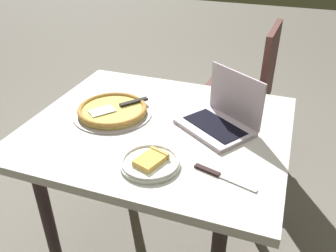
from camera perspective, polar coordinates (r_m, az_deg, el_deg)
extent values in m
plane|color=slate|center=(2.03, -1.35, -17.68)|extent=(12.00, 12.00, 0.00)
cube|color=silver|center=(1.57, -1.66, -0.43)|extent=(1.13, 0.96, 0.04)
cylinder|color=#35272A|center=(1.71, -18.65, -14.96)|extent=(0.05, 0.05, 0.69)
cylinder|color=#35272A|center=(2.19, -7.17, -1.90)|extent=(0.05, 0.05, 0.69)
cylinder|color=#35272A|center=(2.01, 12.61, -5.85)|extent=(0.05, 0.05, 0.69)
cube|color=#C1AFC1|center=(1.54, 7.49, -0.22)|extent=(0.37, 0.35, 0.02)
cube|color=black|center=(1.53, 7.52, 0.11)|extent=(0.30, 0.26, 0.00)
cube|color=#C1AFC1|center=(1.55, 10.88, 4.81)|extent=(0.26, 0.18, 0.22)
cube|color=silver|center=(1.55, 10.82, 4.79)|extent=(0.23, 0.16, 0.19)
cylinder|color=white|center=(1.32, -2.87, -6.09)|extent=(0.23, 0.23, 0.01)
torus|color=silver|center=(1.31, -2.89, -5.74)|extent=(0.22, 0.22, 0.01)
cube|color=#E9B14E|center=(1.31, -2.89, -5.49)|extent=(0.11, 0.13, 0.02)
cube|color=tan|center=(1.34, -1.36, -4.41)|extent=(0.09, 0.04, 0.03)
cylinder|color=#A3969A|center=(1.67, -8.93, 2.05)|extent=(0.37, 0.37, 0.01)
cylinder|color=#DBC15C|center=(1.66, -8.97, 2.45)|extent=(0.31, 0.31, 0.02)
torus|color=#BC853E|center=(1.65, -8.99, 2.76)|extent=(0.32, 0.32, 0.02)
cube|color=#B9BEAE|center=(1.64, -10.62, 2.43)|extent=(0.13, 0.13, 0.00)
cube|color=black|center=(1.69, -5.56, 3.90)|extent=(0.11, 0.13, 0.01)
cube|color=silver|center=(1.27, 10.37, -8.77)|extent=(0.18, 0.07, 0.00)
cube|color=black|center=(1.30, 6.37, -7.10)|extent=(0.10, 0.05, 0.01)
cube|color=#56302C|center=(2.49, 10.53, 4.82)|extent=(0.48, 0.48, 0.04)
cube|color=#56302C|center=(2.36, 16.09, 9.48)|extent=(0.06, 0.43, 0.48)
cylinder|color=#56302C|center=(2.82, 7.04, 3.07)|extent=(0.03, 0.03, 0.43)
cylinder|color=#56302C|center=(2.48, 4.24, -1.06)|extent=(0.03, 0.03, 0.43)
cylinder|color=#56302C|center=(2.75, 15.26, 1.39)|extent=(0.03, 0.03, 0.43)
cylinder|color=#56302C|center=(2.40, 13.56, -3.11)|extent=(0.03, 0.03, 0.43)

